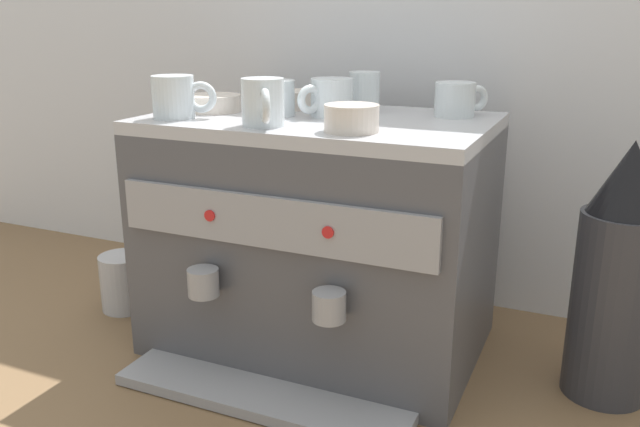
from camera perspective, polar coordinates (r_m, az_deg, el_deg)
The scene contains 14 objects.
ground_plane at distance 1.41m, azimuth 0.00°, elevation -10.87°, with size 4.00×4.00×0.00m, color brown.
tiled_backsplash_wall at distance 1.57m, azimuth 5.17°, elevation 13.12°, with size 2.80×0.03×1.11m, color silver.
espresso_machine at distance 1.32m, azimuth -0.08°, elevation -1.93°, with size 0.64×0.52×0.47m.
ceramic_cup_0 at distance 1.26m, azimuth 0.89°, elevation 9.98°, with size 0.08×0.11×0.07m.
ceramic_cup_1 at distance 1.27m, azimuth -3.88°, elevation 9.91°, with size 0.07×0.11×0.07m.
ceramic_cup_2 at distance 1.27m, azimuth -12.34°, elevation 9.80°, with size 0.12×0.08×0.08m.
ceramic_cup_3 at distance 1.15m, azimuth -4.93°, elevation 9.52°, with size 0.09×0.11×0.08m.
ceramic_cup_4 at distance 1.34m, azimuth 3.80°, elevation 10.48°, with size 0.08×0.09×0.08m.
ceramic_cup_5 at distance 1.29m, azimuth 11.72°, elevation 9.63°, with size 0.09×0.10×0.06m.
ceramic_bowl_0 at distance 1.35m, azimuth -9.28°, elevation 9.35°, with size 0.11×0.11×0.03m.
ceramic_bowl_1 at distance 1.10m, azimuth 2.74°, elevation 8.17°, with size 0.09×0.09×0.04m.
ceramic_bowl_2 at distance 1.38m, azimuth -2.43°, elevation 9.77°, with size 0.10×0.10×0.04m.
coffee_grinder at distance 1.25m, azimuth 24.25°, elevation -5.11°, with size 0.14×0.14×0.46m.
milk_pitcher at distance 1.59m, azimuth -16.56°, elevation -5.70°, with size 0.11×0.11×0.13m, color #B7B7BC.
Camera 1 is at (0.51, -1.14, 0.66)m, focal length 37.06 mm.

